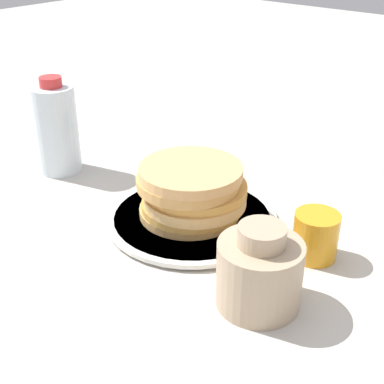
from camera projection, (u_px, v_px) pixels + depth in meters
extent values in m
plane|color=#BCB7AD|center=(180.00, 223.00, 0.85)|extent=(4.00, 4.00, 0.00)
cylinder|color=silver|center=(192.00, 219.00, 0.85)|extent=(0.25, 0.25, 0.01)
cylinder|color=silver|center=(192.00, 217.00, 0.85)|extent=(0.27, 0.27, 0.01)
cylinder|color=tan|center=(189.00, 210.00, 0.85)|extent=(0.16, 0.16, 0.01)
cylinder|color=gold|center=(192.00, 204.00, 0.84)|extent=(0.16, 0.16, 0.01)
cylinder|color=tan|center=(195.00, 198.00, 0.82)|extent=(0.16, 0.16, 0.02)
cylinder|color=gold|center=(196.00, 188.00, 0.82)|extent=(0.16, 0.16, 0.01)
cylinder|color=tan|center=(188.00, 180.00, 0.81)|extent=(0.16, 0.16, 0.02)
cylinder|color=#DFA868|center=(191.00, 171.00, 0.80)|extent=(0.16, 0.16, 0.02)
cylinder|color=orange|center=(316.00, 236.00, 0.75)|extent=(0.06, 0.06, 0.07)
cylinder|color=tan|center=(259.00, 274.00, 0.66)|extent=(0.11, 0.11, 0.09)
cylinder|color=tan|center=(262.00, 236.00, 0.63)|extent=(0.06, 0.06, 0.02)
cylinder|color=silver|center=(56.00, 130.00, 0.98)|extent=(0.08, 0.08, 0.16)
cylinder|color=red|center=(50.00, 82.00, 0.94)|extent=(0.04, 0.04, 0.02)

